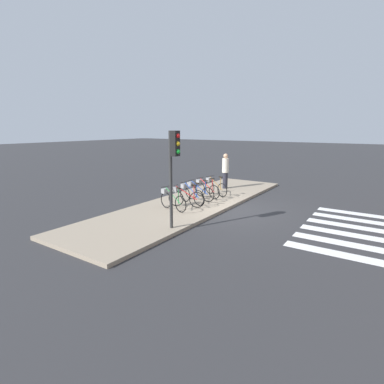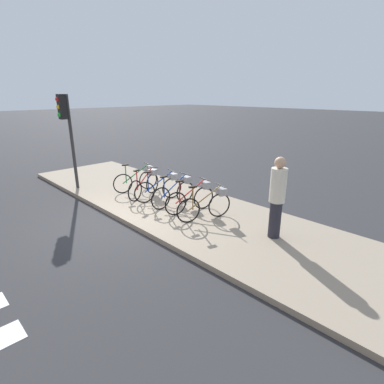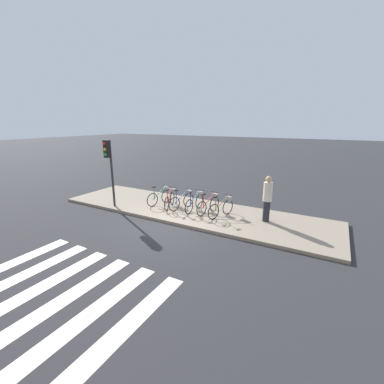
{
  "view_description": "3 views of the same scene",
  "coord_description": "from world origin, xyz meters",
  "px_view_note": "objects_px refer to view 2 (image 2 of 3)",
  "views": [
    {
      "loc": [
        -10.44,
        -5.22,
        3.24
      ],
      "look_at": [
        -1.17,
        0.97,
        0.83
      ],
      "focal_mm": 28.0,
      "sensor_mm": 36.0,
      "label": 1
    },
    {
      "loc": [
        6.39,
        -3.64,
        3.17
      ],
      "look_at": [
        1.41,
        1.22,
        0.87
      ],
      "focal_mm": 28.0,
      "sensor_mm": 36.0,
      "label": 2
    },
    {
      "loc": [
        5.42,
        -7.8,
        3.9
      ],
      "look_at": [
        0.27,
        1.41,
        1.01
      ],
      "focal_mm": 24.0,
      "sensor_mm": 36.0,
      "label": 3
    }
  ],
  "objects_px": {
    "parked_bicycle_5": "(208,203)",
    "parked_bicycle_2": "(162,187)",
    "parked_bicycle_3": "(176,191)",
    "parked_bicycle_4": "(193,196)",
    "parked_bicycle_0": "(138,178)",
    "parked_bicycle_1": "(146,183)",
    "traffic_light": "(66,122)",
    "pedestrian": "(277,196)"
  },
  "relations": [
    {
      "from": "traffic_light",
      "to": "parked_bicycle_1",
      "type": "bearing_deg",
      "value": 28.66
    },
    {
      "from": "traffic_light",
      "to": "parked_bicycle_5",
      "type": "bearing_deg",
      "value": 15.18
    },
    {
      "from": "parked_bicycle_4",
      "to": "parked_bicycle_2",
      "type": "bearing_deg",
      "value": -178.22
    },
    {
      "from": "parked_bicycle_4",
      "to": "parked_bicycle_3",
      "type": "bearing_deg",
      "value": -179.04
    },
    {
      "from": "pedestrian",
      "to": "traffic_light",
      "type": "xyz_separation_m",
      "value": [
        -6.6,
        -1.66,
        1.23
      ]
    },
    {
      "from": "traffic_light",
      "to": "parked_bicycle_3",
      "type": "bearing_deg",
      "value": 21.78
    },
    {
      "from": "parked_bicycle_0",
      "to": "parked_bicycle_2",
      "type": "xyz_separation_m",
      "value": [
        1.24,
        -0.04,
        0.0
      ]
    },
    {
      "from": "parked_bicycle_3",
      "to": "parked_bicycle_4",
      "type": "distance_m",
      "value": 0.68
    },
    {
      "from": "parked_bicycle_1",
      "to": "parked_bicycle_3",
      "type": "height_order",
      "value": "same"
    },
    {
      "from": "parked_bicycle_0",
      "to": "parked_bicycle_3",
      "type": "distance_m",
      "value": 1.86
    },
    {
      "from": "parked_bicycle_0",
      "to": "parked_bicycle_2",
      "type": "relative_size",
      "value": 1.01
    },
    {
      "from": "parked_bicycle_4",
      "to": "pedestrian",
      "type": "relative_size",
      "value": 0.82
    },
    {
      "from": "parked_bicycle_0",
      "to": "parked_bicycle_4",
      "type": "relative_size",
      "value": 1.0
    },
    {
      "from": "parked_bicycle_4",
      "to": "pedestrian",
      "type": "distance_m",
      "value": 2.42
    },
    {
      "from": "parked_bicycle_2",
      "to": "traffic_light",
      "type": "relative_size",
      "value": 0.48
    },
    {
      "from": "parked_bicycle_1",
      "to": "parked_bicycle_5",
      "type": "bearing_deg",
      "value": 1.13
    },
    {
      "from": "parked_bicycle_0",
      "to": "parked_bicycle_4",
      "type": "xyz_separation_m",
      "value": [
        2.54,
        0.0,
        0.0
      ]
    },
    {
      "from": "traffic_light",
      "to": "parked_bicycle_2",
      "type": "bearing_deg",
      "value": 25.32
    },
    {
      "from": "parked_bicycle_0",
      "to": "traffic_light",
      "type": "height_order",
      "value": "traffic_light"
    },
    {
      "from": "parked_bicycle_0",
      "to": "parked_bicycle_2",
      "type": "height_order",
      "value": "same"
    },
    {
      "from": "parked_bicycle_1",
      "to": "traffic_light",
      "type": "bearing_deg",
      "value": -151.34
    },
    {
      "from": "parked_bicycle_1",
      "to": "pedestrian",
      "type": "distance_m",
      "value": 4.32
    },
    {
      "from": "parked_bicycle_1",
      "to": "parked_bicycle_2",
      "type": "xyz_separation_m",
      "value": [
        0.62,
        0.12,
        0.0
      ]
    },
    {
      "from": "parked_bicycle_1",
      "to": "parked_bicycle_4",
      "type": "bearing_deg",
      "value": 4.83
    },
    {
      "from": "parked_bicycle_1",
      "to": "parked_bicycle_2",
      "type": "distance_m",
      "value": 0.63
    },
    {
      "from": "parked_bicycle_1",
      "to": "parked_bicycle_4",
      "type": "relative_size",
      "value": 0.98
    },
    {
      "from": "parked_bicycle_4",
      "to": "traffic_light",
      "type": "relative_size",
      "value": 0.49
    },
    {
      "from": "parked_bicycle_2",
      "to": "parked_bicycle_5",
      "type": "xyz_separation_m",
      "value": [
        1.94,
        -0.07,
        0.0
      ]
    },
    {
      "from": "parked_bicycle_3",
      "to": "traffic_light",
      "type": "xyz_separation_m",
      "value": [
        -3.57,
        -1.43,
        1.77
      ]
    },
    {
      "from": "parked_bicycle_1",
      "to": "traffic_light",
      "type": "relative_size",
      "value": 0.48
    },
    {
      "from": "parked_bicycle_1",
      "to": "parked_bicycle_2",
      "type": "bearing_deg",
      "value": 11.12
    },
    {
      "from": "parked_bicycle_1",
      "to": "parked_bicycle_0",
      "type": "bearing_deg",
      "value": 165.76
    },
    {
      "from": "parked_bicycle_3",
      "to": "pedestrian",
      "type": "distance_m",
      "value": 3.09
    },
    {
      "from": "parked_bicycle_0",
      "to": "pedestrian",
      "type": "bearing_deg",
      "value": 2.62
    },
    {
      "from": "parked_bicycle_3",
      "to": "parked_bicycle_4",
      "type": "xyz_separation_m",
      "value": [
        0.68,
        0.01,
        0.0
      ]
    },
    {
      "from": "parked_bicycle_5",
      "to": "parked_bicycle_2",
      "type": "bearing_deg",
      "value": 177.89
    },
    {
      "from": "parked_bicycle_0",
      "to": "parked_bicycle_1",
      "type": "relative_size",
      "value": 1.02
    },
    {
      "from": "parked_bicycle_2",
      "to": "parked_bicycle_5",
      "type": "height_order",
      "value": "same"
    },
    {
      "from": "parked_bicycle_3",
      "to": "parked_bicycle_5",
      "type": "xyz_separation_m",
      "value": [
        1.32,
        -0.1,
        0.0
      ]
    },
    {
      "from": "parked_bicycle_2",
      "to": "pedestrian",
      "type": "xyz_separation_m",
      "value": [
        3.65,
        0.26,
        0.54
      ]
    },
    {
      "from": "parked_bicycle_2",
      "to": "pedestrian",
      "type": "distance_m",
      "value": 3.7
    },
    {
      "from": "parked_bicycle_5",
      "to": "parked_bicycle_4",
      "type": "bearing_deg",
      "value": 170.1
    }
  ]
}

